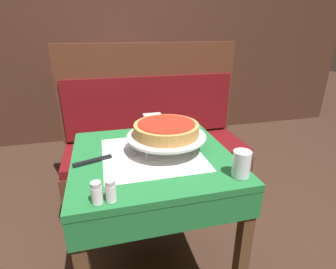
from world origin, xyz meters
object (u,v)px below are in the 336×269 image
(dining_table_rear, at_px, (126,97))
(pepper_shaker, at_px, (111,191))
(booth_bench, at_px, (156,158))
(deep_dish_pizza, at_px, (166,129))
(salt_shaker, at_px, (97,193))
(condiment_caddy, at_px, (125,81))
(pizza_server, at_px, (110,157))
(dining_table_front, at_px, (152,173))
(napkin_holder, at_px, (152,122))
(pizza_pan_stand, at_px, (166,137))
(water_glass_near, at_px, (241,164))

(dining_table_rear, relative_size, pepper_shaker, 9.36)
(booth_bench, distance_m, deep_dish_pizza, 0.86)
(salt_shaker, height_order, condiment_caddy, condiment_caddy)
(booth_bench, bearing_deg, pizza_server, -116.37)
(dining_table_front, relative_size, salt_shaker, 9.21)
(deep_dish_pizza, relative_size, napkin_holder, 2.95)
(pizza_server, bearing_deg, booth_bench, 63.63)
(pizza_pan_stand, height_order, napkin_holder, napkin_holder)
(deep_dish_pizza, xyz_separation_m, salt_shaker, (-0.31, -0.33, -0.07))
(water_glass_near, relative_size, condiment_caddy, 0.71)
(salt_shaker, distance_m, condiment_caddy, 1.98)
(pizza_pan_stand, height_order, pepper_shaker, pizza_pan_stand)
(condiment_caddy, bearing_deg, deep_dish_pizza, -88.94)
(pizza_pan_stand, bearing_deg, pepper_shaker, -129.40)
(booth_bench, relative_size, water_glass_near, 12.75)
(dining_table_front, height_order, condiment_caddy, condiment_caddy)
(dining_table_front, distance_m, pizza_pan_stand, 0.19)
(pizza_pan_stand, distance_m, deep_dish_pizza, 0.04)
(dining_table_front, distance_m, pizza_server, 0.22)
(condiment_caddy, bearing_deg, booth_bench, -82.80)
(dining_table_front, bearing_deg, salt_shaker, -127.61)
(pizza_pan_stand, bearing_deg, pizza_server, -178.89)
(napkin_holder, bearing_deg, pizza_server, -129.99)
(dining_table_rear, distance_m, pepper_shaker, 1.89)
(napkin_holder, distance_m, condiment_caddy, 1.34)
(salt_shaker, relative_size, pepper_shaker, 1.01)
(dining_table_front, bearing_deg, deep_dish_pizza, 10.70)
(pizza_server, height_order, water_glass_near, water_glass_near)
(dining_table_front, xyz_separation_m, booth_bench, (0.16, 0.71, -0.29))
(pizza_pan_stand, bearing_deg, salt_shaker, -133.74)
(napkin_holder, bearing_deg, pepper_shaker, -112.80)
(deep_dish_pizza, bearing_deg, salt_shaker, -133.74)
(pepper_shaker, bearing_deg, deep_dish_pizza, 50.60)
(water_glass_near, distance_m, pepper_shaker, 0.49)
(booth_bench, relative_size, pizza_pan_stand, 3.68)
(water_glass_near, bearing_deg, deep_dish_pizza, 127.74)
(booth_bench, xyz_separation_m, water_glass_near, (0.14, -0.99, 0.44))
(deep_dish_pizza, bearing_deg, pizza_server, -178.89)
(condiment_caddy, bearing_deg, dining_table_front, -91.43)
(pizza_server, bearing_deg, dining_table_front, -2.58)
(booth_bench, bearing_deg, napkin_holder, -103.35)
(dining_table_front, distance_m, dining_table_rear, 1.55)
(water_glass_near, xyz_separation_m, napkin_holder, (-0.23, 0.59, -0.01))
(dining_table_rear, bearing_deg, booth_bench, -81.53)
(pizza_server, relative_size, condiment_caddy, 1.95)
(deep_dish_pizza, bearing_deg, booth_bench, 82.79)
(booth_bench, height_order, deep_dish_pizza, booth_bench)
(dining_table_front, distance_m, water_glass_near, 0.43)
(dining_table_rear, bearing_deg, deep_dish_pizza, -88.62)
(booth_bench, distance_m, salt_shaker, 1.18)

